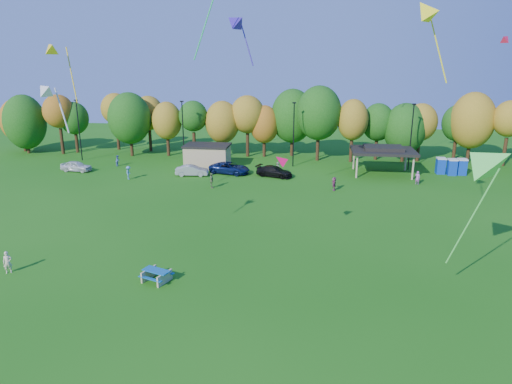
# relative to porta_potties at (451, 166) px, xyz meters

# --- Properties ---
(ground) EXTENTS (160.00, 160.00, 0.00)m
(ground) POSITION_rel_porta_potties_xyz_m (-23.13, -37.91, -1.10)
(ground) COLOR #19600F
(ground) RESTS_ON ground
(tree_line) EXTENTS (93.57, 10.55, 11.15)m
(tree_line) POSITION_rel_porta_potties_xyz_m (-24.15, 7.60, 4.82)
(tree_line) COLOR black
(tree_line) RESTS_ON ground
(lamp_posts) EXTENTS (64.50, 0.25, 9.09)m
(lamp_posts) POSITION_rel_porta_potties_xyz_m (-21.13, 2.09, 3.80)
(lamp_posts) COLOR black
(lamp_posts) RESTS_ON ground
(utility_building) EXTENTS (6.30, 4.30, 3.25)m
(utility_building) POSITION_rel_porta_potties_xyz_m (-33.13, 0.09, 0.54)
(utility_building) COLOR tan
(utility_building) RESTS_ON ground
(pavilion) EXTENTS (8.20, 6.20, 3.77)m
(pavilion) POSITION_rel_porta_potties_xyz_m (-9.13, -0.91, 2.13)
(pavilion) COLOR tan
(pavilion) RESTS_ON ground
(porta_potties) EXTENTS (3.75, 1.76, 2.18)m
(porta_potties) POSITION_rel_porta_potties_xyz_m (0.00, 0.00, 0.00)
(porta_potties) COLOR #0D39B2
(porta_potties) RESTS_ON ground
(picnic_table) EXTENTS (2.36, 2.16, 0.83)m
(picnic_table) POSITION_rel_porta_potties_xyz_m (-28.67, -34.34, -0.61)
(picnic_table) COLOR tan
(picnic_table) RESTS_ON ground
(kite_flyer) EXTENTS (0.72, 0.64, 1.64)m
(kite_flyer) POSITION_rel_porta_potties_xyz_m (-39.66, -34.49, -0.28)
(kite_flyer) COLOR beige
(kite_flyer) RESTS_ON ground
(car_a) EXTENTS (4.36, 2.10, 1.44)m
(car_a) POSITION_rel_porta_potties_xyz_m (-50.39, -4.72, -0.38)
(car_a) COLOR silver
(car_a) RESTS_ON ground
(car_b) EXTENTS (4.41, 1.98, 1.41)m
(car_b) POSITION_rel_porta_potties_xyz_m (-34.03, -5.06, -0.39)
(car_b) COLOR #9E9FA3
(car_b) RESTS_ON ground
(car_c) EXTENTS (5.88, 3.77, 1.51)m
(car_c) POSITION_rel_porta_potties_xyz_m (-29.33, -3.27, -0.34)
(car_c) COLOR #0D1C4F
(car_c) RESTS_ON ground
(car_d) EXTENTS (5.23, 3.47, 1.41)m
(car_d) POSITION_rel_porta_potties_xyz_m (-23.22, -4.18, -0.39)
(car_d) COLOR black
(car_d) RESTS_ON ground
(far_person_0) EXTENTS (0.62, 1.15, 1.86)m
(far_person_0) POSITION_rel_porta_potties_xyz_m (-30.13, -10.61, -0.17)
(far_person_0) COLOR #5E7044
(far_person_0) RESTS_ON ground
(far_person_1) EXTENTS (0.49, 1.51, 1.62)m
(far_person_1) POSITION_rel_porta_potties_xyz_m (-15.73, -9.76, -0.29)
(far_person_1) COLOR #87385F
(far_person_1) RESTS_ON ground
(far_person_2) EXTENTS (0.81, 1.20, 1.72)m
(far_person_2) POSITION_rel_porta_potties_xyz_m (-41.56, -7.96, -0.24)
(far_person_2) COLOR #518CB4
(far_person_2) RESTS_ON ground
(far_person_3) EXTENTS (0.64, 0.80, 1.57)m
(far_person_3) POSITION_rel_porta_potties_xyz_m (-46.07, -0.92, -0.31)
(far_person_3) COLOR #4E69AD
(far_person_3) RESTS_ON ground
(far_person_4) EXTENTS (0.90, 0.81, 1.55)m
(far_person_4) POSITION_rel_porta_potties_xyz_m (-22.94, -2.36, -0.32)
(far_person_4) COLOR #63835A
(far_person_4) RESTS_ON ground
(far_person_5) EXTENTS (0.73, 0.67, 1.67)m
(far_person_5) POSITION_rel_porta_potties_xyz_m (-5.49, -5.72, -0.26)
(far_person_5) COLOR #CA5FC5
(far_person_5) RESTS_ON ground
(kite_0) EXTENTS (2.65, 2.81, 5.43)m
(kite_0) POSITION_rel_porta_potties_xyz_m (-40.39, -24.31, 14.56)
(kite_0) COLOR yellow
(kite_1) EXTENTS (2.11, 1.50, 3.44)m
(kite_1) POSITION_rel_porta_potties_xyz_m (-35.20, -34.39, 11.83)
(kite_1) COLOR silver
(kite_2) EXTENTS (2.91, 2.20, 4.67)m
(kite_2) POSITION_rel_porta_potties_xyz_m (-25.42, -20.75, 16.79)
(kite_2) COLOR #301A92
(kite_5) EXTENTS (1.41, 1.42, 1.15)m
(kite_5) POSITION_rel_porta_potties_xyz_m (-1.56, -16.53, 15.47)
(kite_5) COLOR red
(kite_7) EXTENTS (4.32, 4.50, 8.10)m
(kite_7) POSITION_rel_porta_potties_xyz_m (-7.41, -33.54, 7.78)
(kite_7) COLOR #4DD049
(kite_10) EXTENTS (1.48, 1.26, 1.27)m
(kite_10) POSITION_rel_porta_potties_xyz_m (-20.67, -28.70, 6.48)
(kite_10) COLOR #CC0B46
(kite_13) EXTENTS (3.20, 2.52, 5.55)m
(kite_13) POSITION_rel_porta_potties_xyz_m (-11.38, -29.22, 16.70)
(kite_13) COLOR yellow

